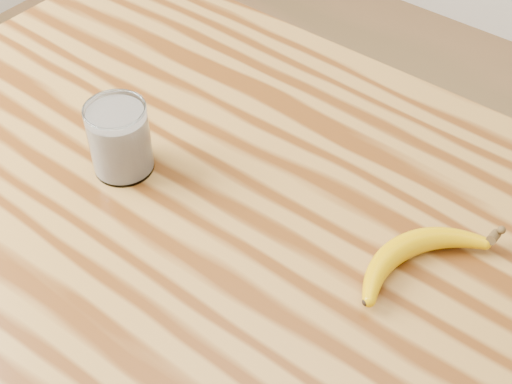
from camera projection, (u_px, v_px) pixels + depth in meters
The scene contains 3 objects.
table at pixel (234, 263), 1.05m from camera, with size 1.20×0.80×0.90m.
smoothie_glass at pixel (120, 139), 0.97m from camera, with size 0.08×0.08×0.11m.
banana at pixel (405, 245), 0.88m from camera, with size 0.10×0.26×0.03m, color #C48E00, non-canonical shape.
Camera 1 is at (0.43, -0.50, 1.60)m, focal length 50.00 mm.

